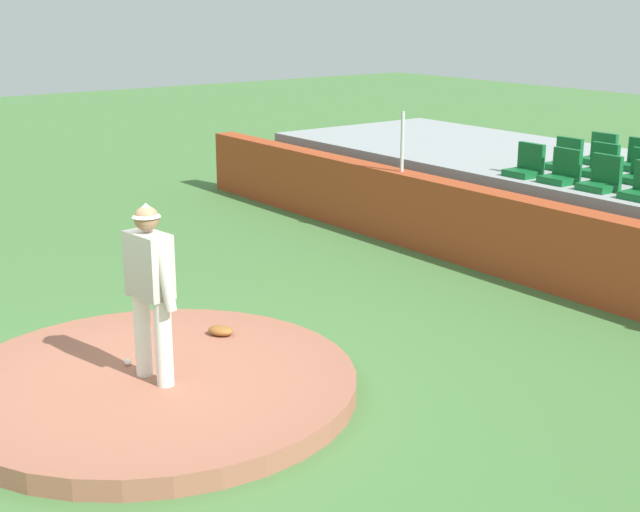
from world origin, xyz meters
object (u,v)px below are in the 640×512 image
at_px(stadium_chair_0, 526,166).
at_px(stadium_chair_10, 600,154).
at_px(baseball, 128,362).
at_px(stadium_chair_6, 600,166).
at_px(stadium_chair_5, 565,160).
at_px(stadium_chair_2, 602,179).
at_px(stadium_chair_11, 638,160).
at_px(stadium_chair_1, 562,172).
at_px(fielding_glove, 221,331).
at_px(pitcher, 150,280).

distance_m(stadium_chair_0, stadium_chair_10, 1.83).
xyz_separation_m(baseball, stadium_chair_0, (-0.99, 7.22, 1.13)).
distance_m(stadium_chair_6, stadium_chair_10, 1.14).
height_order(stadium_chair_5, stadium_chair_10, same).
distance_m(stadium_chair_2, stadium_chair_11, 1.91).
bearing_deg(stadium_chair_5, stadium_chair_1, 126.69).
bearing_deg(baseball, stadium_chair_1, 92.48).
xyz_separation_m(stadium_chair_2, stadium_chair_6, (-0.68, 0.89, 0.00)).
bearing_deg(stadium_chair_10, baseball, 96.21).
distance_m(stadium_chair_1, stadium_chair_10, 1.93).
relative_size(stadium_chair_0, stadium_chair_10, 1.00).
relative_size(stadium_chair_5, stadium_chair_11, 1.00).
bearing_deg(fielding_glove, stadium_chair_2, -128.42).
bearing_deg(baseball, stadium_chair_10, 96.21).
height_order(pitcher, stadium_chair_10, pitcher).
bearing_deg(baseball, stadium_chair_6, 92.11).
bearing_deg(fielding_glove, stadium_chair_6, -122.12).
relative_size(baseball, stadium_chair_6, 0.15).
bearing_deg(stadium_chair_0, stadium_chair_11, -111.64).
bearing_deg(stadium_chair_11, stadium_chair_0, 68.36).
bearing_deg(stadium_chair_1, stadium_chair_2, -179.04).
relative_size(fielding_glove, stadium_chair_2, 0.60).
bearing_deg(stadium_chair_1, fielding_glove, 91.34).
xyz_separation_m(stadium_chair_1, stadium_chair_11, (0.05, 1.81, 0.00)).
height_order(stadium_chair_0, stadium_chair_1, same).
height_order(stadium_chair_5, stadium_chair_11, same).
bearing_deg(stadium_chair_1, pitcher, 96.46).
distance_m(fielding_glove, stadium_chair_2, 6.16).
height_order(pitcher, stadium_chair_2, pitcher).
relative_size(stadium_chair_0, stadium_chair_1, 1.00).
bearing_deg(stadium_chair_5, baseball, 96.97).
relative_size(baseball, stadium_chair_11, 0.15).
distance_m(stadium_chair_0, stadium_chair_5, 0.94).
height_order(stadium_chair_5, stadium_chair_6, same).
distance_m(baseball, stadium_chair_11, 9.13).
bearing_deg(stadium_chair_2, stadium_chair_6, -52.47).
bearing_deg(stadium_chair_0, stadium_chair_6, -126.72).
distance_m(baseball, stadium_chair_10, 9.18).
height_order(stadium_chair_2, stadium_chair_10, same).
relative_size(stadium_chair_1, stadium_chair_11, 1.00).
bearing_deg(stadium_chair_0, stadium_chair_2, -178.65).
relative_size(stadium_chair_2, stadium_chair_6, 1.00).
bearing_deg(stadium_chair_5, fielding_glove, 96.78).
bearing_deg(stadium_chair_1, stadium_chair_6, -90.82).
relative_size(pitcher, stadium_chair_6, 3.61).
bearing_deg(stadium_chair_11, baseball, 91.65).
xyz_separation_m(stadium_chair_5, stadium_chair_6, (0.70, -0.02, 0.00)).
bearing_deg(stadium_chair_6, baseball, 92.11).
xyz_separation_m(baseball, stadium_chair_11, (-0.26, 9.05, 1.13)).
bearing_deg(stadium_chair_11, pitcher, 94.84).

